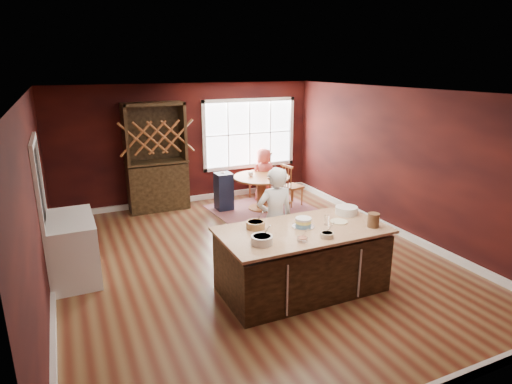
{
  "coord_description": "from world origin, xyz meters",
  "views": [
    {
      "loc": [
        -2.61,
        -5.87,
        3.08
      ],
      "look_at": [
        0.23,
        0.32,
        1.05
      ],
      "focal_mm": 30.0,
      "sensor_mm": 36.0,
      "label": 1
    }
  ],
  "objects_px": {
    "kitchen_island": "(302,261)",
    "seated_woman": "(264,175)",
    "toddler": "(224,174)",
    "chair_east": "(293,185)",
    "dryer": "(73,240)",
    "washer": "(75,256)",
    "chair_south": "(280,199)",
    "dining_table": "(262,186)",
    "chair_north": "(260,175)",
    "layer_cake": "(303,222)",
    "baker": "(275,219)",
    "hutch": "(156,158)",
    "high_chair": "(224,191)"
  },
  "relations": [
    {
      "from": "dining_table",
      "to": "seated_woman",
      "type": "relative_size",
      "value": 0.98
    },
    {
      "from": "toddler",
      "to": "washer",
      "type": "xyz_separation_m",
      "value": [
        -3.15,
        -2.34,
        -0.34
      ]
    },
    {
      "from": "chair_south",
      "to": "hutch",
      "type": "bearing_deg",
      "value": 137.07
    },
    {
      "from": "chair_south",
      "to": "layer_cake",
      "type": "bearing_deg",
      "value": -113.89
    },
    {
      "from": "chair_south",
      "to": "chair_north",
      "type": "distance_m",
      "value": 1.68
    },
    {
      "from": "kitchen_island",
      "to": "dining_table",
      "type": "height_order",
      "value": "kitchen_island"
    },
    {
      "from": "high_chair",
      "to": "dryer",
      "type": "bearing_deg",
      "value": -153.22
    },
    {
      "from": "baker",
      "to": "seated_woman",
      "type": "relative_size",
      "value": 1.29
    },
    {
      "from": "kitchen_island",
      "to": "chair_north",
      "type": "xyz_separation_m",
      "value": [
        1.35,
        4.28,
        0.11
      ]
    },
    {
      "from": "hutch",
      "to": "layer_cake",
      "type": "bearing_deg",
      "value": -75.66
    },
    {
      "from": "chair_north",
      "to": "seated_woman",
      "type": "distance_m",
      "value": 0.36
    },
    {
      "from": "chair_north",
      "to": "toddler",
      "type": "xyz_separation_m",
      "value": [
        -1.1,
        -0.48,
        0.26
      ]
    },
    {
      "from": "layer_cake",
      "to": "chair_south",
      "type": "bearing_deg",
      "value": 69.0
    },
    {
      "from": "dining_table",
      "to": "chair_south",
      "type": "height_order",
      "value": "chair_south"
    },
    {
      "from": "kitchen_island",
      "to": "chair_east",
      "type": "relative_size",
      "value": 2.38
    },
    {
      "from": "layer_cake",
      "to": "toddler",
      "type": "distance_m",
      "value": 3.73
    },
    {
      "from": "seated_woman",
      "to": "high_chair",
      "type": "height_order",
      "value": "seated_woman"
    },
    {
      "from": "seated_woman",
      "to": "washer",
      "type": "relative_size",
      "value": 1.35
    },
    {
      "from": "baker",
      "to": "high_chair",
      "type": "xyz_separation_m",
      "value": [
        0.28,
        3.0,
        -0.39
      ]
    },
    {
      "from": "dining_table",
      "to": "seated_woman",
      "type": "distance_m",
      "value": 0.57
    },
    {
      "from": "dining_table",
      "to": "layer_cake",
      "type": "relative_size",
      "value": 3.91
    },
    {
      "from": "kitchen_island",
      "to": "dining_table",
      "type": "distance_m",
      "value": 3.59
    },
    {
      "from": "chair_north",
      "to": "washer",
      "type": "xyz_separation_m",
      "value": [
        -4.25,
        -2.83,
        -0.08
      ]
    },
    {
      "from": "dining_table",
      "to": "kitchen_island",
      "type": "bearing_deg",
      "value": -106.28
    },
    {
      "from": "chair_south",
      "to": "seated_woman",
      "type": "xyz_separation_m",
      "value": [
        0.26,
        1.3,
        0.18
      ]
    },
    {
      "from": "baker",
      "to": "dining_table",
      "type": "bearing_deg",
      "value": -109.22
    },
    {
      "from": "dining_table",
      "to": "seated_woman",
      "type": "bearing_deg",
      "value": 59.75
    },
    {
      "from": "chair_south",
      "to": "kitchen_island",
      "type": "bearing_deg",
      "value": -114.25
    },
    {
      "from": "baker",
      "to": "seated_woman",
      "type": "distance_m",
      "value": 3.44
    },
    {
      "from": "toddler",
      "to": "dryer",
      "type": "xyz_separation_m",
      "value": [
        -3.15,
        -1.7,
        -0.35
      ]
    },
    {
      "from": "layer_cake",
      "to": "kitchen_island",
      "type": "bearing_deg",
      "value": -123.5
    },
    {
      "from": "layer_cake",
      "to": "chair_south",
      "type": "relative_size",
      "value": 0.35
    },
    {
      "from": "high_chair",
      "to": "chair_north",
      "type": "bearing_deg",
      "value": 23.44
    },
    {
      "from": "chair_east",
      "to": "high_chair",
      "type": "xyz_separation_m",
      "value": [
        -1.52,
        0.37,
        -0.06
      ]
    },
    {
      "from": "dryer",
      "to": "chair_south",
      "type": "bearing_deg",
      "value": 7.91
    },
    {
      "from": "chair_south",
      "to": "dining_table",
      "type": "bearing_deg",
      "value": 88.84
    },
    {
      "from": "chair_south",
      "to": "washer",
      "type": "height_order",
      "value": "washer"
    },
    {
      "from": "seated_woman",
      "to": "chair_south",
      "type": "bearing_deg",
      "value": 75.78
    },
    {
      "from": "kitchen_island",
      "to": "toddler",
      "type": "height_order",
      "value": "toddler"
    },
    {
      "from": "chair_east",
      "to": "dryer",
      "type": "relative_size",
      "value": 1.05
    },
    {
      "from": "high_chair",
      "to": "dryer",
      "type": "distance_m",
      "value": 3.55
    },
    {
      "from": "dining_table",
      "to": "hutch",
      "type": "height_order",
      "value": "hutch"
    },
    {
      "from": "kitchen_island",
      "to": "dryer",
      "type": "bearing_deg",
      "value": 144.22
    },
    {
      "from": "layer_cake",
      "to": "chair_east",
      "type": "relative_size",
      "value": 0.33
    },
    {
      "from": "baker",
      "to": "layer_cake",
      "type": "height_order",
      "value": "baker"
    },
    {
      "from": "chair_north",
      "to": "seated_woman",
      "type": "bearing_deg",
      "value": 43.02
    },
    {
      "from": "hutch",
      "to": "kitchen_island",
      "type": "bearing_deg",
      "value": -76.42
    },
    {
      "from": "kitchen_island",
      "to": "seated_woman",
      "type": "xyz_separation_m",
      "value": [
        1.29,
        3.93,
        0.19
      ]
    },
    {
      "from": "kitchen_island",
      "to": "toddler",
      "type": "bearing_deg",
      "value": 86.16
    },
    {
      "from": "seated_woman",
      "to": "toddler",
      "type": "height_order",
      "value": "seated_woman"
    }
  ]
}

